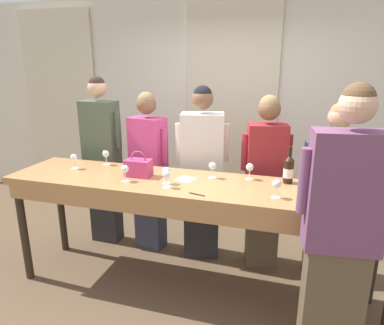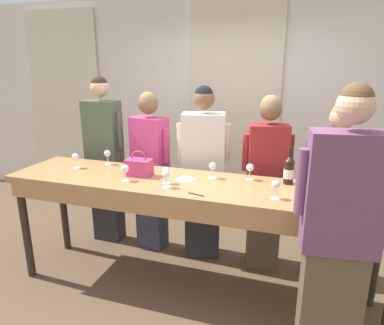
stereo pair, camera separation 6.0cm
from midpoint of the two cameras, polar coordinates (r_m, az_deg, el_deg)
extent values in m
plane|color=brown|center=(3.30, -0.92, -20.26)|extent=(18.00, 18.00, 0.00)
cube|color=silver|center=(4.51, 6.23, 8.93)|extent=(12.00, 0.06, 2.80)
cube|color=beige|center=(5.51, -21.17, 8.68)|extent=(1.15, 0.03, 2.69)
cube|color=beige|center=(4.45, 6.06, 8.12)|extent=(1.15, 0.03, 2.69)
cube|color=#B27F4C|center=(2.83, -1.01, -3.88)|extent=(3.17, 0.69, 0.06)
cube|color=#B27F4C|center=(2.58, -3.22, -8.17)|extent=(3.05, 0.03, 0.12)
cylinder|color=#2D2319|center=(3.56, -26.68, -10.25)|extent=(0.07, 0.07, 0.96)
cylinder|color=#2D2319|center=(3.93, -21.39, -7.17)|extent=(0.07, 0.07, 0.96)
cylinder|color=#2D2319|center=(3.25, 27.80, -13.01)|extent=(0.07, 0.07, 0.96)
cylinder|color=black|center=(2.87, 15.19, -1.49)|extent=(0.08, 0.08, 0.19)
cone|color=black|center=(2.84, 15.36, 0.77)|extent=(0.08, 0.08, 0.04)
cylinder|color=black|center=(2.83, 15.45, 1.88)|extent=(0.03, 0.03, 0.07)
cylinder|color=white|center=(2.88, 15.18, -1.67)|extent=(0.08, 0.08, 0.08)
cube|color=#C63870|center=(2.99, -9.45, -0.89)|extent=(0.22, 0.14, 0.15)
torus|color=#C63870|center=(2.97, -9.52, 0.58)|extent=(0.14, 0.01, 0.14)
cylinder|color=white|center=(2.92, 8.93, -2.75)|extent=(0.07, 0.07, 0.00)
cylinder|color=white|center=(2.91, 8.97, -2.00)|extent=(0.01, 0.01, 0.08)
sphere|color=white|center=(2.89, 9.02, -0.76)|extent=(0.06, 0.06, 0.06)
cylinder|color=white|center=(2.92, 2.82, -2.56)|extent=(0.07, 0.07, 0.00)
cylinder|color=white|center=(2.91, 2.84, -1.80)|extent=(0.01, 0.01, 0.08)
sphere|color=white|center=(2.89, 2.85, -0.56)|extent=(0.06, 0.06, 0.06)
sphere|color=beige|center=(2.89, 2.85, -0.71)|extent=(0.04, 0.04, 0.04)
cylinder|color=white|center=(2.90, -11.59, -3.05)|extent=(0.07, 0.07, 0.00)
cylinder|color=white|center=(2.89, -11.63, -2.29)|extent=(0.01, 0.01, 0.08)
sphere|color=white|center=(2.87, -11.71, -1.04)|extent=(0.06, 0.06, 0.06)
sphere|color=beige|center=(2.87, -11.70, -1.20)|extent=(0.04, 0.04, 0.04)
cylinder|color=white|center=(2.57, 13.14, -5.71)|extent=(0.07, 0.07, 0.00)
cylinder|color=white|center=(2.55, 13.20, -4.87)|extent=(0.01, 0.01, 0.08)
sphere|color=white|center=(2.53, 13.30, -3.47)|extent=(0.06, 0.06, 0.06)
sphere|color=beige|center=(2.53, 13.29, -3.65)|extent=(0.04, 0.04, 0.04)
cylinder|color=white|center=(2.53, 27.48, -7.53)|extent=(0.07, 0.07, 0.00)
cylinder|color=white|center=(2.52, 27.60, -6.68)|extent=(0.01, 0.01, 0.08)
sphere|color=white|center=(2.49, 27.80, -5.28)|extent=(0.06, 0.06, 0.06)
sphere|color=beige|center=(2.50, 27.77, -5.45)|extent=(0.04, 0.04, 0.04)
cylinder|color=white|center=(2.45, 19.50, -7.35)|extent=(0.07, 0.07, 0.00)
cylinder|color=white|center=(2.43, 19.58, -6.48)|extent=(0.01, 0.01, 0.08)
sphere|color=white|center=(2.41, 19.73, -5.03)|extent=(0.06, 0.06, 0.06)
cylinder|color=white|center=(2.67, 24.20, -5.90)|extent=(0.07, 0.07, 0.00)
cylinder|color=white|center=(2.66, 24.30, -5.09)|extent=(0.01, 0.01, 0.08)
sphere|color=white|center=(2.63, 24.47, -3.75)|extent=(0.06, 0.06, 0.06)
cylinder|color=white|center=(3.37, -19.42, -0.94)|extent=(0.07, 0.07, 0.00)
cylinder|color=white|center=(3.36, -19.49, -0.28)|extent=(0.01, 0.01, 0.08)
sphere|color=white|center=(3.34, -19.59, 0.81)|extent=(0.06, 0.06, 0.06)
cylinder|color=white|center=(2.80, -4.88, -3.47)|extent=(0.07, 0.07, 0.00)
cylinder|color=white|center=(2.79, -4.90, -2.68)|extent=(0.01, 0.01, 0.08)
sphere|color=white|center=(2.76, -4.93, -1.39)|extent=(0.06, 0.06, 0.06)
sphere|color=beige|center=(2.77, -4.93, -1.55)|extent=(0.04, 0.04, 0.04)
cylinder|color=white|center=(2.71, -4.86, -4.15)|extent=(0.07, 0.07, 0.00)
cylinder|color=white|center=(2.70, -4.88, -3.34)|extent=(0.01, 0.01, 0.08)
sphere|color=white|center=(2.67, -4.91, -2.01)|extent=(0.06, 0.06, 0.06)
cylinder|color=white|center=(3.41, -14.54, -0.32)|extent=(0.07, 0.07, 0.00)
cylinder|color=white|center=(3.40, -14.58, 0.33)|extent=(0.01, 0.01, 0.08)
sphere|color=white|center=(3.38, -14.66, 1.41)|extent=(0.06, 0.06, 0.06)
sphere|color=beige|center=(3.38, -14.65, 1.27)|extent=(0.04, 0.04, 0.04)
cube|color=white|center=(2.88, -1.64, -2.82)|extent=(0.17, 0.17, 0.00)
cylinder|color=black|center=(2.55, 0.17, -5.33)|extent=(0.13, 0.04, 0.01)
cube|color=#28282D|center=(4.02, -14.59, -6.57)|extent=(0.32, 0.19, 0.89)
cube|color=#4C5B47|center=(3.79, -15.43, 4.59)|extent=(0.37, 0.22, 0.70)
sphere|color=#DBAD89|center=(3.73, -16.00, 11.88)|extent=(0.19, 0.19, 0.19)
sphere|color=#332319|center=(3.73, -16.04, 12.39)|extent=(0.17, 0.17, 0.17)
cylinder|color=#4C5B47|center=(3.68, -12.74, 5.27)|extent=(0.07, 0.07, 0.39)
cylinder|color=#4C5B47|center=(3.89, -18.10, 5.46)|extent=(0.07, 0.07, 0.39)
cube|color=#383D51|center=(3.80, -7.41, -8.23)|extent=(0.33, 0.24, 0.80)
cube|color=#C63D7A|center=(3.56, -7.83, 2.37)|extent=(0.39, 0.28, 0.64)
sphere|color=brown|center=(3.48, -8.12, 9.60)|extent=(0.20, 0.20, 0.20)
sphere|color=#93754C|center=(3.48, -8.14, 10.17)|extent=(0.18, 0.18, 0.18)
cylinder|color=#C63D7A|center=(3.44, -5.12, 2.80)|extent=(0.08, 0.08, 0.35)
cylinder|color=#C63D7A|center=(3.67, -10.43, 3.42)|extent=(0.08, 0.08, 0.35)
cube|color=#28282D|center=(3.61, 1.13, -9.12)|extent=(0.39, 0.30, 0.84)
cube|color=silver|center=(3.36, 1.20, 2.58)|extent=(0.46, 0.35, 0.67)
sphere|color=brown|center=(3.28, 1.25, 10.58)|extent=(0.20, 0.20, 0.20)
sphere|color=black|center=(3.27, 1.25, 11.20)|extent=(0.18, 0.18, 0.18)
cylinder|color=silver|center=(3.34, 5.11, 3.34)|extent=(0.08, 0.08, 0.37)
cylinder|color=silver|center=(3.36, -2.67, 3.46)|extent=(0.08, 0.08, 0.37)
cube|color=brown|center=(3.52, 11.08, -10.49)|extent=(0.34, 0.27, 0.80)
cube|color=maroon|center=(3.27, 11.76, 0.83)|extent=(0.40, 0.32, 0.63)
sphere|color=brown|center=(3.18, 12.23, 8.73)|extent=(0.21, 0.21, 0.21)
sphere|color=#93754C|center=(3.18, 12.26, 9.37)|extent=(0.18, 0.18, 0.18)
cylinder|color=maroon|center=(3.29, 15.24, 1.55)|extent=(0.08, 0.08, 0.35)
cylinder|color=maroon|center=(3.23, 8.31, 1.72)|extent=(0.08, 0.08, 0.35)
cube|color=brown|center=(3.54, 20.91, -11.44)|extent=(0.37, 0.22, 0.77)
cube|color=#334775|center=(3.29, 22.12, -0.63)|extent=(0.44, 0.25, 0.61)
sphere|color=tan|center=(3.20, 22.96, 6.96)|extent=(0.21, 0.21, 0.21)
sphere|color=#93754C|center=(3.19, 23.03, 7.60)|extent=(0.18, 0.18, 0.18)
cylinder|color=#334775|center=(3.33, 26.15, -0.09)|extent=(0.08, 0.08, 0.34)
cylinder|color=#334775|center=(3.24, 18.15, 0.38)|extent=(0.08, 0.08, 0.34)
cube|color=brown|center=(2.52, 21.34, -21.98)|extent=(0.38, 0.22, 0.90)
cube|color=#704266|center=(2.14, 23.54, -4.55)|extent=(0.45, 0.26, 0.71)
sphere|color=#DBAD89|center=(2.03, 25.12, 8.64)|extent=(0.20, 0.20, 0.20)
sphere|color=brown|center=(2.02, 25.24, 9.62)|extent=(0.18, 0.18, 0.18)
cylinder|color=#704266|center=(2.07, 17.45, -2.96)|extent=(0.08, 0.08, 0.39)
camera|label=1|loc=(0.03, -90.60, -0.18)|focal=32.00mm
camera|label=2|loc=(0.03, 89.40, 0.18)|focal=32.00mm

